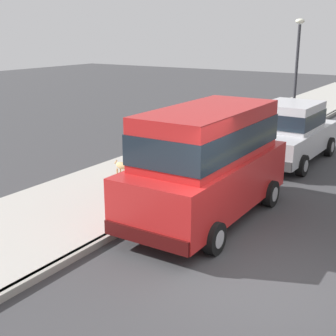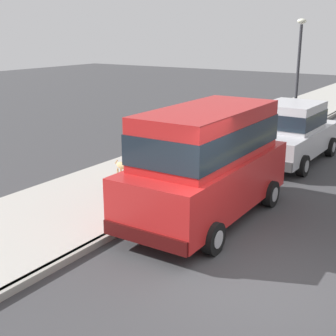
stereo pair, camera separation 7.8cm
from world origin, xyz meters
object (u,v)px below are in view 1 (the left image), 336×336
fire_hydrant (217,155)px  street_lamp (297,62)px  dog_tan (123,166)px  car_silver_sedan (290,132)px  car_red_van (208,159)px

fire_hydrant → street_lamp: size_ratio=0.16×
dog_tan → fire_hydrant: 2.94m
car_silver_sedan → dog_tan: bearing=-125.5°
car_red_van → street_lamp: street_lamp is taller
dog_tan → street_lamp: bearing=78.3°
car_red_van → dog_tan: 3.63m
street_lamp → car_red_van: bearing=-81.8°
car_silver_sedan → fire_hydrant: car_silver_sedan is taller
car_red_van → fire_hydrant: bearing=113.9°
dog_tan → fire_hydrant: fire_hydrant is taller
car_red_van → fire_hydrant: (-1.55, 3.50, -0.92)m
car_silver_sedan → fire_hydrant: 2.70m
car_red_van → car_silver_sedan: 5.71m
car_silver_sedan → fire_hydrant: (-1.49, -2.19, -0.51)m
car_red_van → dog_tan: (-3.31, 1.15, -0.97)m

